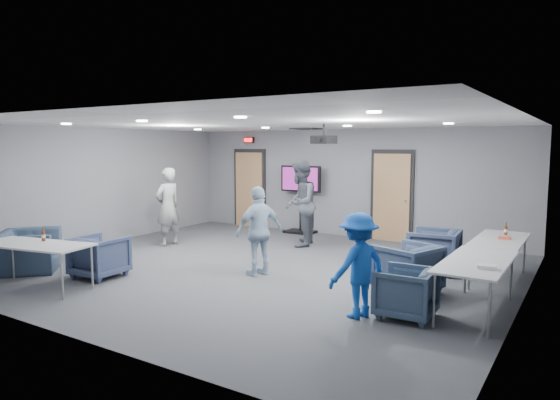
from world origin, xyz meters
The scene contains 29 objects.
floor centered at (0.00, 0.00, 0.00)m, with size 9.00×9.00×0.00m, color #3B3D43.
ceiling centered at (0.00, 0.00, 2.70)m, with size 9.00×9.00×0.00m, color silver.
wall_back centered at (0.00, 4.00, 1.35)m, with size 9.00×0.02×2.70m, color slate.
wall_front centered at (0.00, -4.00, 1.35)m, with size 9.00×0.02×2.70m, color slate.
wall_left centered at (-4.50, 0.00, 1.35)m, with size 0.02×8.00×2.70m, color slate.
wall_right centered at (4.50, 0.00, 1.35)m, with size 0.02×8.00×2.70m, color slate.
door_left centered at (-3.00, 3.95, 1.07)m, with size 1.06×0.17×2.24m.
door_right centered at (1.20, 3.95, 1.07)m, with size 1.06×0.17×2.24m.
exit_sign centered at (-3.00, 3.93, 2.45)m, with size 0.32×0.08×0.16m.
hvac_diffuser centered at (-0.50, 2.80, 2.69)m, with size 0.60×0.60×0.03m, color black.
downlights centered at (0.00, 0.00, 2.68)m, with size 6.18×3.78×0.02m.
person_a centered at (-2.96, 0.68, 0.90)m, with size 0.65×0.43×1.79m, color gray.
person_b centered at (-0.35, 2.24, 0.98)m, with size 0.95×0.74×1.96m, color #555B66.
person_c centered at (0.34, -0.40, 0.79)m, with size 0.93×0.39×1.58m, color #ABC4DC.
person_d centered at (2.70, -1.49, 0.71)m, with size 0.91×0.52×1.41m, color #1A4CAA.
chair_right_a centered at (2.90, 1.48, 0.39)m, with size 0.84×0.87×0.79m, color #333F59.
chair_right_b centered at (2.90, -0.02, 0.39)m, with size 0.82×0.85×0.77m, color #35445C.
chair_right_c centered at (3.25, -1.18, 0.34)m, with size 0.72×0.75×0.68m, color #384A61.
chair_front_a centered at (-1.94, -2.00, 0.37)m, with size 0.78×0.80×0.73m, color #3A4664.
chair_front_b centered at (-3.43, -2.40, 0.37)m, with size 1.12×0.98×0.73m, color #334359.
table_right_a centered at (4.00, 1.43, 0.69)m, with size 0.76×1.83×0.73m.
table_right_b centered at (4.00, -0.47, 0.69)m, with size 0.81×1.95×0.73m.
table_front_left centered at (-2.23, -3.00, 0.69)m, with size 1.99×1.13×0.73m.
bottle_front centered at (-2.29, -2.80, 0.82)m, with size 0.06×0.06×0.23m.
bottle_right centered at (4.03, 1.87, 0.81)m, with size 0.06×0.06×0.22m.
snack_box centered at (4.08, 1.44, 0.75)m, with size 0.19×0.13×0.04m, color #D14834.
wrapper centered at (4.20, -0.89, 0.76)m, with size 0.22×0.15×0.05m, color silver.
tv_stand centered at (-1.20, 3.75, 1.00)m, with size 1.16×0.55×1.77m.
projector centered at (0.96, 0.85, 2.40)m, with size 0.44×0.41×0.37m.
Camera 1 is at (5.29, -7.53, 2.28)m, focal length 32.00 mm.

